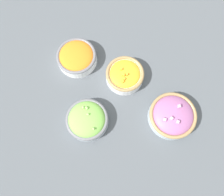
% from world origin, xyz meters
% --- Properties ---
extents(ground_plane, '(3.00, 3.00, 0.00)m').
position_xyz_m(ground_plane, '(0.00, 0.00, 0.00)').
color(ground_plane, '#4C5156').
extents(bowl_carrots, '(0.14, 0.14, 0.05)m').
position_xyz_m(bowl_carrots, '(-0.19, 0.08, 0.03)').
color(bowl_carrots, white).
rests_on(bowl_carrots, ground_plane).
extents(bowl_lettuce, '(0.14, 0.14, 0.07)m').
position_xyz_m(bowl_lettuce, '(-0.04, -0.10, 0.03)').
color(bowl_lettuce, '#B2C1CC').
rests_on(bowl_lettuce, ground_plane).
extents(bowl_squash, '(0.13, 0.13, 0.06)m').
position_xyz_m(bowl_squash, '(0.00, 0.10, 0.03)').
color(bowl_squash, white).
rests_on(bowl_squash, ground_plane).
extents(bowl_red_onion, '(0.16, 0.16, 0.07)m').
position_xyz_m(bowl_red_onion, '(0.21, 0.04, 0.03)').
color(bowl_red_onion, '#B2C1CC').
rests_on(bowl_red_onion, ground_plane).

